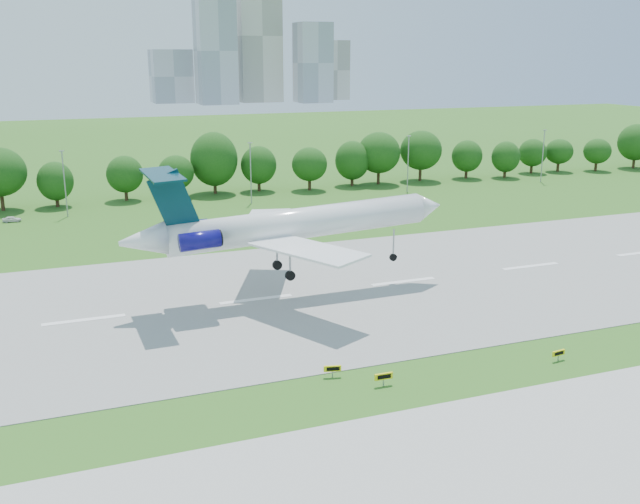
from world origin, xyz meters
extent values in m
plane|color=#2A5717|center=(0.00, 0.00, 0.00)|extent=(600.00, 600.00, 0.00)
cube|color=gray|center=(0.00, 25.00, 0.04)|extent=(400.00, 45.00, 0.08)
cube|color=#ADADA8|center=(0.00, -18.00, 0.04)|extent=(400.00, 23.00, 0.08)
cylinder|color=#382314|center=(-20.00, 92.00, 1.80)|extent=(0.70, 0.70, 3.60)
sphere|color=#0F3C0F|center=(-20.00, 92.00, 6.20)|extent=(8.40, 8.40, 8.40)
cylinder|color=#382314|center=(20.00, 92.00, 1.80)|extent=(0.70, 0.70, 3.60)
sphere|color=#0F3C0F|center=(20.00, 92.00, 6.20)|extent=(8.40, 8.40, 8.40)
cylinder|color=#382314|center=(60.00, 92.00, 1.80)|extent=(0.70, 0.70, 3.60)
sphere|color=#0F3C0F|center=(60.00, 92.00, 6.20)|extent=(8.40, 8.40, 8.40)
cylinder|color=#382314|center=(100.00, 92.00, 1.80)|extent=(0.70, 0.70, 3.60)
sphere|color=#0F3C0F|center=(100.00, 92.00, 6.20)|extent=(8.40, 8.40, 8.40)
cylinder|color=gray|center=(-20.00, 82.00, 6.00)|extent=(0.24, 0.24, 12.00)
cube|color=gray|center=(-20.00, 82.00, 12.10)|extent=(0.90, 0.25, 0.18)
cylinder|color=gray|center=(15.00, 82.00, 6.00)|extent=(0.24, 0.24, 12.00)
cube|color=gray|center=(15.00, 82.00, 12.10)|extent=(0.90, 0.25, 0.18)
cylinder|color=gray|center=(50.00, 82.00, 6.00)|extent=(0.24, 0.24, 12.00)
cube|color=gray|center=(50.00, 82.00, 12.10)|extent=(0.90, 0.25, 0.18)
cylinder|color=gray|center=(85.00, 82.00, 6.00)|extent=(0.24, 0.24, 12.00)
cube|color=gray|center=(85.00, 82.00, 12.10)|extent=(0.90, 0.25, 0.18)
cube|color=#B2B2B7|center=(75.00, 380.00, 31.00)|extent=(22.00, 22.00, 62.00)
cube|color=beige|center=(105.00, 395.00, 40.00)|extent=(26.00, 26.00, 80.00)
cube|color=#B2B2B7|center=(135.00, 375.00, 24.00)|extent=(20.00, 20.00, 48.00)
cube|color=beige|center=(158.00, 400.00, 19.00)|extent=(18.00, 18.00, 38.00)
cube|color=#B2B2B7|center=(52.00, 405.00, 16.00)|extent=(24.00, 24.00, 32.00)
cylinder|color=white|center=(5.69, 25.00, 9.08)|extent=(32.56, 4.75, 5.03)
cone|color=white|center=(23.58, 25.54, 9.78)|extent=(3.71, 3.88, 3.90)
cone|color=white|center=(-13.06, 24.43, 8.78)|extent=(5.43, 3.93, 3.97)
cube|color=white|center=(3.98, 17.40, 7.93)|extent=(11.12, 14.95, 0.48)
cube|color=white|center=(3.52, 32.48, 7.93)|extent=(10.49, 15.01, 0.48)
cube|color=#052C38|center=(-9.40, 24.54, 12.97)|extent=(5.69, 0.71, 7.34)
cube|color=#052C38|center=(-10.48, 24.51, 16.05)|extent=(3.76, 10.34, 0.37)
cylinder|color=#0E0B63|center=(-7.16, 21.81, 8.90)|extent=(4.66, 2.19, 2.22)
cylinder|color=#0E0B63|center=(-7.33, 27.41, 8.90)|extent=(4.66, 2.19, 2.22)
cylinder|color=gray|center=(18.62, 25.39, 5.31)|extent=(0.22, 0.22, 3.77)
cylinder|color=black|center=(18.62, 25.39, 3.42)|extent=(0.98, 0.35, 0.97)
cylinder|color=gray|center=(3.61, 22.56, 5.31)|extent=(0.26, 0.26, 3.77)
cylinder|color=black|center=(3.61, 22.56, 3.42)|extent=(1.20, 0.52, 1.19)
cylinder|color=gray|center=(3.46, 27.31, 5.31)|extent=(0.26, 0.26, 3.77)
cylinder|color=black|center=(3.46, 27.31, 3.42)|extent=(1.20, 0.52, 1.19)
cube|color=gray|center=(0.79, 1.67, 0.36)|extent=(0.12, 0.12, 0.71)
cube|color=yellow|center=(0.79, 1.67, 0.87)|extent=(1.63, 0.55, 0.56)
cube|color=black|center=(0.76, 1.56, 0.87)|extent=(1.20, 0.30, 0.36)
cube|color=gray|center=(22.76, -2.63, 0.33)|extent=(0.11, 0.11, 0.67)
cube|color=yellow|center=(22.76, -2.63, 0.81)|extent=(1.53, 0.35, 0.52)
cube|color=black|center=(22.77, -2.73, 0.81)|extent=(1.13, 0.16, 0.33)
cube|color=gray|center=(4.44, -1.59, 0.38)|extent=(0.11, 0.11, 0.76)
cube|color=yellow|center=(4.44, -1.59, 0.92)|extent=(1.74, 0.23, 0.60)
cube|color=black|center=(4.44, -1.71, 0.92)|extent=(1.30, 0.05, 0.38)
imported|color=silver|center=(-29.47, 80.79, 0.53)|extent=(3.18, 1.45, 1.06)
camera|label=1|loc=(-21.52, -54.46, 28.77)|focal=40.00mm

